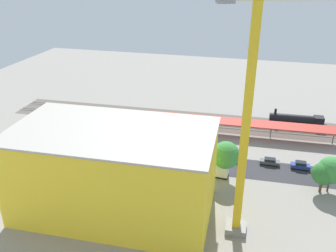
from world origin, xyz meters
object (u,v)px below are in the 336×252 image
at_px(locomotive, 299,121).
at_px(box_truck_0, 166,169).
at_px(street_tree_2, 226,155).
at_px(parked_car_1, 330,170).
at_px(traffic_light, 201,138).
at_px(parked_car_2, 300,166).
at_px(tower_crane, 264,104).
at_px(street_tree_4, 323,174).
at_px(box_truck_2, 207,168).
at_px(street_tree_0, 332,170).
at_px(parked_car_3, 270,162).
at_px(platform_canopy_near, 242,123).
at_px(parked_car_5, 207,154).
at_px(parked_car_4, 236,158).
at_px(construction_building, 114,172).
at_px(street_tree_3, 86,141).
at_px(box_truck_1, 132,159).

distance_m(locomotive, box_truck_0, 46.84).
distance_m(locomotive, street_tree_2, 38.37).
height_order(parked_car_1, traffic_light, traffic_light).
height_order(parked_car_2, street_tree_2, street_tree_2).
bearing_deg(tower_crane, locomotive, -103.38).
bearing_deg(street_tree_2, parked_car_2, -151.92).
xyz_separation_m(street_tree_2, street_tree_4, (-20.04, -0.09, -1.64)).
relative_size(box_truck_2, street_tree_0, 1.24).
distance_m(parked_car_3, tower_crane, 34.58).
height_order(platform_canopy_near, street_tree_4, street_tree_4).
bearing_deg(platform_canopy_near, box_truck_0, 59.61).
height_order(parked_car_5, street_tree_0, street_tree_0).
bearing_deg(street_tree_4, traffic_light, -19.86).
relative_size(locomotive, parked_car_2, 3.82).
bearing_deg(parked_car_3, box_truck_0, 25.43).
height_order(parked_car_4, traffic_light, traffic_light).
distance_m(parked_car_2, traffic_light, 24.16).
distance_m(street_tree_4, traffic_light, 28.85).
xyz_separation_m(construction_building, street_tree_4, (-39.30, -15.82, -3.83)).
height_order(parked_car_2, parked_car_4, parked_car_2).
bearing_deg(locomotive, box_truck_0, 48.86).
relative_size(platform_canopy_near, street_tree_4, 7.85).
relative_size(platform_canopy_near, parked_car_3, 11.70).
distance_m(box_truck_0, traffic_light, 13.23).
relative_size(parked_car_2, box_truck_2, 0.43).
bearing_deg(construction_building, parked_car_5, -121.26).
bearing_deg(construction_building, parked_car_3, -141.22).
bearing_deg(box_truck_2, parked_car_3, -149.44).
bearing_deg(street_tree_4, parked_car_3, -41.61).
bearing_deg(street_tree_4, parked_car_4, -26.50).
height_order(locomotive, parked_car_2, locomotive).
distance_m(locomotive, parked_car_3, 25.81).
bearing_deg(parked_car_2, street_tree_2, 28.08).
bearing_deg(street_tree_3, tower_crane, 157.04).
distance_m(parked_car_2, box_truck_1, 39.63).
distance_m(parked_car_2, box_truck_0, 31.49).
distance_m(box_truck_0, box_truck_1, 9.31).
xyz_separation_m(construction_building, box_truck_2, (-15.24, -16.76, -6.57)).
relative_size(parked_car_1, parked_car_2, 0.95).
relative_size(locomotive, street_tree_3, 2.31).
bearing_deg(box_truck_1, parked_car_2, -167.74).
bearing_deg(box_truck_0, traffic_light, -116.85).
xyz_separation_m(parked_car_3, box_truck_1, (31.77, 8.67, 0.89)).
height_order(parked_car_3, traffic_light, traffic_light).
bearing_deg(parked_car_2, parked_car_3, -2.13).
relative_size(parked_car_3, parked_car_5, 0.96).
distance_m(parked_car_1, parked_car_2, 6.49).
bearing_deg(street_tree_0, box_truck_2, -0.69).
xyz_separation_m(locomotive, street_tree_2, (17.90, 33.66, 4.27)).
bearing_deg(construction_building, box_truck_0, -116.03).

